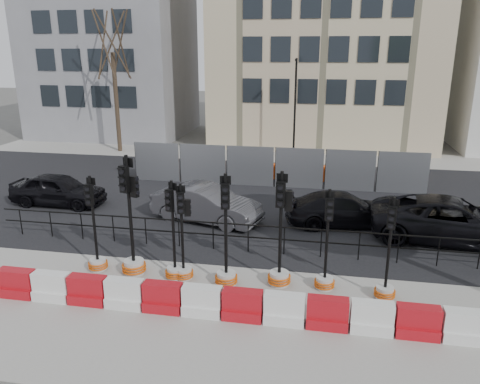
% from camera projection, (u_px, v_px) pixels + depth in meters
% --- Properties ---
extents(ground, '(120.00, 120.00, 0.00)m').
position_uv_depth(ground, '(242.00, 268.00, 14.59)').
color(ground, '#51514C').
rests_on(ground, ground).
extents(sidewalk_near, '(40.00, 6.00, 0.02)m').
position_uv_depth(sidewalk_near, '(221.00, 321.00, 11.77)').
color(sidewalk_near, gray).
rests_on(sidewalk_near, ground).
extents(road, '(40.00, 14.00, 0.03)m').
position_uv_depth(road, '(269.00, 199.00, 21.16)').
color(road, black).
rests_on(road, ground).
extents(sidewalk_far, '(40.00, 4.00, 0.02)m').
position_uv_depth(sidewalk_far, '(286.00, 156.00, 29.62)').
color(sidewalk_far, gray).
rests_on(sidewalk_far, ground).
extents(building_grey, '(11.00, 9.06, 14.00)m').
position_uv_depth(building_grey, '(112.00, 42.00, 35.58)').
color(building_grey, gray).
rests_on(building_grey, ground).
extents(building_cream, '(15.00, 10.06, 18.00)m').
position_uv_depth(building_cream, '(327.00, 11.00, 32.23)').
color(building_cream, beige).
rests_on(building_cream, ground).
extents(kerb_railing, '(18.00, 0.04, 1.00)m').
position_uv_depth(kerb_railing, '(248.00, 233.00, 15.51)').
color(kerb_railing, black).
rests_on(kerb_railing, ground).
extents(heras_fencing, '(14.33, 1.72, 2.00)m').
position_uv_depth(heras_fencing, '(266.00, 169.00, 23.59)').
color(heras_fencing, gray).
rests_on(heras_fencing, ground).
extents(lamp_post_far, '(0.12, 0.56, 6.00)m').
position_uv_depth(lamp_post_far, '(295.00, 107.00, 27.62)').
color(lamp_post_far, black).
rests_on(lamp_post_far, ground).
extents(tree_bare_far, '(2.00, 2.00, 9.00)m').
position_uv_depth(tree_bare_far, '(112.00, 46.00, 29.08)').
color(tree_bare_far, '#473828').
rests_on(tree_bare_far, ground).
extents(barrier_row, '(12.55, 0.50, 0.80)m').
position_uv_depth(barrier_row, '(222.00, 304.00, 11.85)').
color(barrier_row, red).
rests_on(barrier_row, ground).
extents(traffic_signal_a, '(0.60, 0.60, 3.02)m').
position_uv_depth(traffic_signal_a, '(97.00, 252.00, 14.27)').
color(traffic_signal_a, '#B7B8B4').
rests_on(traffic_signal_a, ground).
extents(traffic_signal_b, '(0.73, 0.73, 3.69)m').
position_uv_depth(traffic_signal_b, '(133.00, 247.00, 13.95)').
color(traffic_signal_b, '#B7B8B4').
rests_on(traffic_signal_b, ground).
extents(traffic_signal_c, '(0.60, 0.60, 3.03)m').
position_uv_depth(traffic_signal_c, '(174.00, 259.00, 13.75)').
color(traffic_signal_c, '#B7B8B4').
rests_on(traffic_signal_c, ground).
extents(traffic_signal_d, '(0.58, 0.58, 2.95)m').
position_uv_depth(traffic_signal_d, '(183.00, 257.00, 13.69)').
color(traffic_signal_d, '#B7B8B4').
rests_on(traffic_signal_d, ground).
extents(traffic_signal_e, '(0.66, 0.66, 3.34)m').
position_uv_depth(traffic_signal_e, '(226.00, 263.00, 13.34)').
color(traffic_signal_e, '#B7B8B4').
rests_on(traffic_signal_e, ground).
extents(traffic_signal_f, '(0.67, 0.67, 3.41)m').
position_uv_depth(traffic_signal_f, '(280.00, 260.00, 13.30)').
color(traffic_signal_f, '#B7B8B4').
rests_on(traffic_signal_f, ground).
extents(traffic_signal_g, '(0.58, 0.58, 2.97)m').
position_uv_depth(traffic_signal_g, '(325.00, 269.00, 13.16)').
color(traffic_signal_g, '#B7B8B4').
rests_on(traffic_signal_g, ground).
extents(traffic_signal_h, '(0.58, 0.58, 2.92)m').
position_uv_depth(traffic_signal_h, '(386.00, 279.00, 12.64)').
color(traffic_signal_h, '#B7B8B4').
rests_on(traffic_signal_h, ground).
extents(car_a, '(1.81, 4.16, 1.39)m').
position_uv_depth(car_a, '(58.00, 189.00, 20.26)').
color(car_a, black).
rests_on(car_a, ground).
extents(car_b, '(3.79, 5.18, 1.45)m').
position_uv_depth(car_b, '(206.00, 204.00, 18.30)').
color(car_b, '#424146').
rests_on(car_b, ground).
extents(car_c, '(3.55, 5.11, 1.27)m').
position_uv_depth(car_c, '(343.00, 209.00, 17.98)').
color(car_c, black).
rests_on(car_c, ground).
extents(car_d, '(3.70, 6.08, 1.54)m').
position_uv_depth(car_d, '(452.00, 220.00, 16.46)').
color(car_d, black).
rests_on(car_d, ground).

